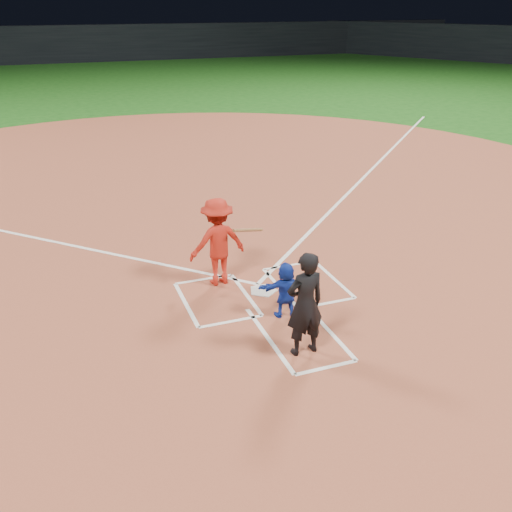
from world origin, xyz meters
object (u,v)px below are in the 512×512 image
object	(u,v)px
umpire	(305,304)
batter_at_plate	(218,242)
home_plate	(263,290)
catcher	(286,290)

from	to	relation	value
umpire	batter_at_plate	xyz separation A→B (m)	(-0.57, 2.93, 0.01)
home_plate	umpire	distance (m)	2.43
catcher	batter_at_plate	xyz separation A→B (m)	(-0.76, 1.72, 0.38)
home_plate	batter_at_plate	bearing A→B (deg)	-43.12
umpire	batter_at_plate	size ratio (longest dim) A/B	0.99
home_plate	umpire	world-z (taller)	umpire
home_plate	umpire	bearing A→B (deg)	86.12
catcher	home_plate	bearing A→B (deg)	-79.77
umpire	batter_at_plate	bearing A→B (deg)	-83.73
catcher	umpire	size ratio (longest dim) A/B	0.59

